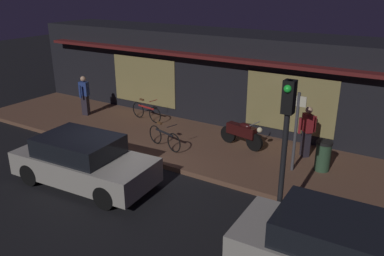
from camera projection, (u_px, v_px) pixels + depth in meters
name	position (u px, v px, depth m)	size (l,w,h in m)	color
ground_plane	(126.00, 177.00, 11.67)	(60.00, 60.00, 0.00)	black
sidewalk_slab	(181.00, 142.00, 14.04)	(18.00, 4.00, 0.15)	brown
storefront_building	(226.00, 76.00, 16.13)	(18.00, 3.30, 3.60)	black
motorcycle	(242.00, 133.00, 13.27)	(1.69, 0.62, 0.97)	black
bicycle_parked	(164.00, 138.00, 13.23)	(1.61, 0.57, 0.91)	black
bicycle_extra	(146.00, 112.00, 15.90)	(1.64, 0.43, 0.91)	black
person_photographer	(85.00, 95.00, 16.36)	(0.41, 0.62, 1.67)	#28232D
person_bystander	(307.00, 131.00, 12.40)	(0.49, 0.50, 1.67)	#28232D
sign_post	(296.00, 127.00, 11.28)	(0.44, 0.09, 2.40)	#47474C
trash_bin	(323.00, 156.00, 11.59)	(0.48, 0.48, 0.93)	#2D4C33
traffic_light_pole	(286.00, 133.00, 8.21)	(0.24, 0.33, 3.60)	black
parked_car_near	(83.00, 161.00, 11.05)	(4.21, 2.04, 1.42)	black
parked_car_far	(340.00, 253.00, 7.29)	(4.14, 1.87, 1.42)	black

